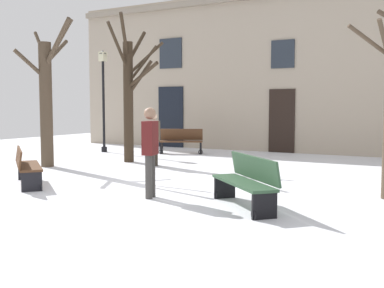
% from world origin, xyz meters
% --- Properties ---
extents(ground_plane, '(30.23, 30.23, 0.00)m').
position_xyz_m(ground_plane, '(0.00, 0.00, 0.00)').
color(ground_plane, white).
extents(building_facade, '(18.90, 0.60, 6.35)m').
position_xyz_m(building_facade, '(-0.01, 8.68, 3.23)').
color(building_facade, tan).
rests_on(building_facade, ground).
extents(tree_near_facade, '(2.20, 2.09, 4.35)m').
position_xyz_m(tree_near_facade, '(-4.55, 1.04, 2.08)').
color(tree_near_facade, '#4C3D2D').
rests_on(tree_near_facade, ground).
extents(tree_center, '(1.53, 2.03, 4.59)m').
position_xyz_m(tree_center, '(-3.07, 3.14, 2.24)').
color(tree_center, '#382B1E').
rests_on(tree_center, ground).
extents(streetlamp, '(0.30, 0.30, 3.97)m').
position_xyz_m(streetlamp, '(-5.95, 5.30, 2.42)').
color(streetlamp, black).
rests_on(streetlamp, ground).
extents(bench_near_lamp, '(1.71, 1.68, 0.93)m').
position_xyz_m(bench_near_lamp, '(2.76, -1.31, 0.48)').
color(bench_near_lamp, '#2D4C33').
rests_on(bench_near_lamp, ground).
extents(bench_back_to_back_left, '(1.68, 1.12, 0.94)m').
position_xyz_m(bench_back_to_back_left, '(-2.98, 6.25, 0.48)').
color(bench_back_to_back_left, '#51331E').
rests_on(bench_back_to_back_left, ground).
extents(bench_facing_shops, '(1.77, 1.56, 0.85)m').
position_xyz_m(bench_facing_shops, '(-2.52, -1.57, 0.45)').
color(bench_facing_shops, '#51331E').
rests_on(bench_facing_shops, ground).
extents(person_near_bench, '(0.31, 0.42, 1.78)m').
position_xyz_m(person_near_bench, '(0.78, -1.41, 1.00)').
color(person_near_bench, '#403D3A').
rests_on(person_near_bench, ground).
extents(person_crossing_plaza, '(0.23, 0.39, 1.60)m').
position_xyz_m(person_crossing_plaza, '(-1.82, 2.62, 0.88)').
color(person_crossing_plaza, '#2D271E').
rests_on(person_crossing_plaza, ground).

